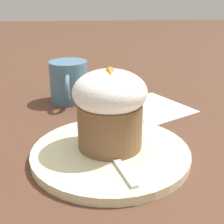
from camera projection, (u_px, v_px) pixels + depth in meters
ground_plane at (111, 157)px, 0.46m from camera, size 4.00×4.00×0.00m
dessert_plate at (111, 153)px, 0.46m from camera, size 0.23×0.23×0.01m
carrot_cake at (112, 107)px, 0.44m from camera, size 0.10×0.10×0.12m
spoon at (114, 156)px, 0.43m from camera, size 0.11×0.05×0.01m
coffee_cup at (69, 82)px, 0.67m from camera, size 0.11×0.08×0.09m
paper_napkin at (153, 107)px, 0.64m from camera, size 0.19×0.18×0.00m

